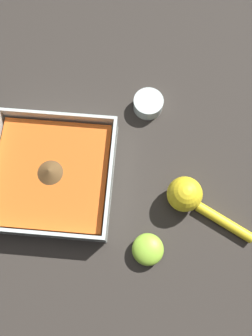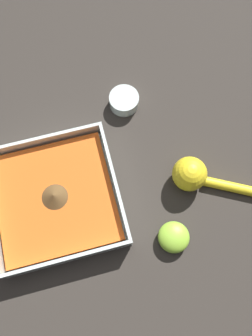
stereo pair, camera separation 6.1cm
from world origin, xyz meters
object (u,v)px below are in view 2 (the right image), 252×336
square_dish (57,199)px  spice_bowl (124,101)px  lemon_half (174,237)px  lemon_squeezer (195,176)px

square_dish → spice_bowl: square_dish is taller
square_dish → lemon_half: 0.22m
square_dish → lemon_squeezer: size_ratio=1.39×
square_dish → lemon_half: square_dish is taller
lemon_half → lemon_squeezer: bearing=-35.8°
lemon_squeezer → lemon_half: size_ratio=2.90×
spice_bowl → lemon_half: lemon_half is taller
spice_bowl → lemon_half: 0.29m
square_dish → spice_bowl: size_ratio=3.79×
square_dish → lemon_squeezer: (-0.03, -0.26, 0.01)m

